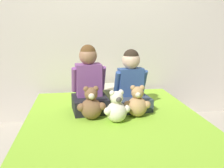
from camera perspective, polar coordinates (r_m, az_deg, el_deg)
The scene contains 9 objects.
ground_plane at distance 2.41m, azimuth 0.60°, elevation -17.19°, with size 14.00×14.00×0.00m, color #B2A899.
wall_behind_bed at distance 3.11m, azimuth -2.58°, elevation 13.98°, with size 8.00×0.06×2.50m.
bed at distance 2.31m, azimuth 0.61°, elevation -12.82°, with size 1.64×1.86×0.41m.
child_on_left at distance 2.35m, azimuth -5.54°, elevation -0.11°, with size 0.37×0.38×0.65m.
child_on_right at distance 2.41m, azimuth 4.66°, elevation -0.03°, with size 0.37×0.37×0.60m.
teddy_bear_held_by_left_child at distance 2.15m, azimuth -4.99°, elevation -5.15°, with size 0.26×0.19×0.31m.
teddy_bear_held_by_right_child at distance 2.22m, azimuth 6.06°, elevation -4.63°, with size 0.25×0.19×0.30m.
teddy_bear_between_children at distance 2.08m, azimuth 1.11°, elevation -5.94°, with size 0.24×0.18×0.29m.
pillow_at_headboard at distance 2.90m, azimuth -1.73°, elevation -1.64°, with size 0.44×0.33×0.11m.
Camera 1 is at (-0.34, -2.04, 1.24)m, focal length 38.00 mm.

